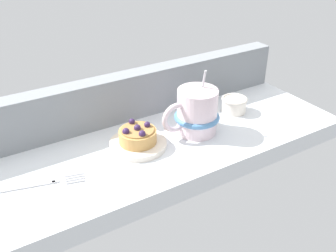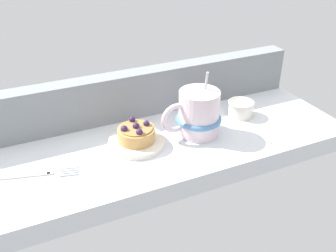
{
  "view_description": "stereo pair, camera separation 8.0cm",
  "coord_description": "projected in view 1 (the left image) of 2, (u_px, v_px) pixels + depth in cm",
  "views": [
    {
      "loc": [
        -31.6,
        -60.01,
        43.48
      ],
      "look_at": [
        4.63,
        -0.56,
        3.12
      ],
      "focal_mm": 40.9,
      "sensor_mm": 36.0,
      "label": 1
    },
    {
      "loc": [
        -24.5,
        -63.79,
        43.48
      ],
      "look_at": [
        4.63,
        -0.56,
        3.12
      ],
      "focal_mm": 40.9,
      "sensor_mm": 36.0,
      "label": 2
    }
  ],
  "objects": [
    {
      "name": "ground_plane",
      "position": [
        148.0,
        152.0,
        0.81
      ],
      "size": [
        87.84,
        30.02,
        4.25
      ],
      "primitive_type": "cube",
      "color": "silver"
    },
    {
      "name": "dessert_plate",
      "position": [
        138.0,
        144.0,
        0.79
      ],
      "size": [
        11.85,
        11.85,
        1.18
      ],
      "color": "silver",
      "rests_on": "ground_plane"
    },
    {
      "name": "sugar_bowl",
      "position": [
        234.0,
        104.0,
        0.92
      ],
      "size": [
        6.23,
        6.23,
        3.66
      ],
      "color": "silver",
      "rests_on": "ground_plane"
    },
    {
      "name": "raspberry_tart",
      "position": [
        137.0,
        135.0,
        0.78
      ],
      "size": [
        7.74,
        7.74,
        4.03
      ],
      "color": "tan",
      "rests_on": "dessert_plate"
    },
    {
      "name": "coffee_mug",
      "position": [
        196.0,
        112.0,
        0.82
      ],
      "size": [
        13.67,
        9.94,
        14.19
      ],
      "color": "silver",
      "rests_on": "ground_plane"
    },
    {
      "name": "window_rail_back",
      "position": [
        120.0,
        98.0,
        0.87
      ],
      "size": [
        86.09,
        4.6,
        10.79
      ],
      "primitive_type": "cube",
      "color": "gray",
      "rests_on": "ground_plane"
    },
    {
      "name": "dessert_fork",
      "position": [
        39.0,
        184.0,
        0.68
      ],
      "size": [
        16.47,
        5.72,
        0.6
      ],
      "color": "silver",
      "rests_on": "ground_plane"
    }
  ]
}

